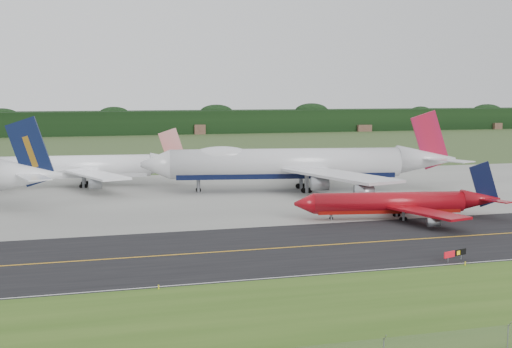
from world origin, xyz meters
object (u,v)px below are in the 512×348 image
Objects in this scene: jet_ba_747 at (297,164)px; jet_red_737 at (400,203)px; jet_star_tail at (83,167)px; taxiway_sign at (455,253)px.

jet_red_737 is at bearing -81.59° from jet_ba_747.
jet_ba_747 reaches higher than jet_star_tail.
jet_ba_747 is 38.85m from jet_red_737.
taxiway_sign is (-2.13, -68.88, -5.15)m from jet_ba_747.
taxiway_sign is (43.99, -90.31, -3.54)m from jet_star_tail.
jet_ba_747 is 1.93× the size of jet_red_737.
jet_star_tail reaches higher than jet_red_737.
jet_star_tail is 100.52m from taxiway_sign.
jet_ba_747 reaches higher than jet_red_737.
jet_star_tail is (-46.12, 21.42, -1.61)m from jet_ba_747.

